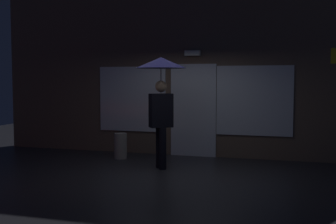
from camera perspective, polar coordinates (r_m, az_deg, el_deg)
ground_plane at (r=8.25m, az=-0.18°, el=-8.46°), size 18.00×18.00×0.00m
building_facade at (r=10.32m, az=3.63°, el=5.81°), size 10.12×0.48×4.23m
person_with_umbrella at (r=8.70m, az=-0.95°, el=3.91°), size 1.04×1.04×2.28m
sidewalk_bollard at (r=9.98m, az=-6.36°, el=-4.52°), size 0.29×0.29×0.59m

